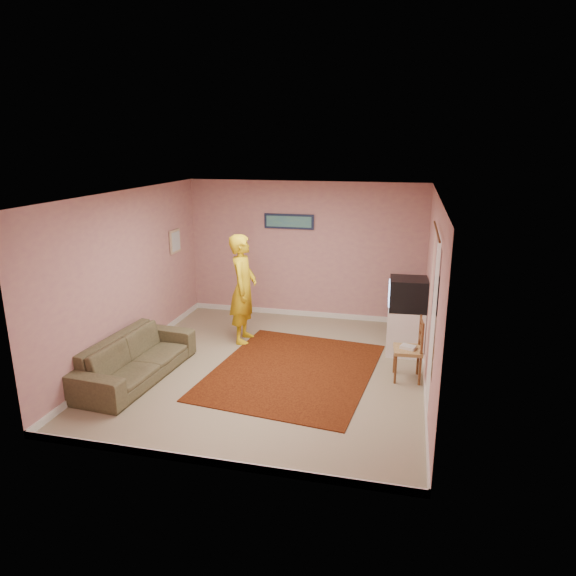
% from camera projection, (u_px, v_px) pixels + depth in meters
% --- Properties ---
extents(ground, '(5.00, 5.00, 0.00)m').
position_uv_depth(ground, '(271.00, 368.00, 7.73)').
color(ground, gray).
rests_on(ground, ground).
extents(wall_back, '(4.50, 0.02, 2.60)m').
position_uv_depth(wall_back, '(305.00, 251.00, 9.71)').
color(wall_back, tan).
rests_on(wall_back, ground).
extents(wall_front, '(4.50, 0.02, 2.60)m').
position_uv_depth(wall_front, '(203.00, 352.00, 5.03)').
color(wall_front, tan).
rests_on(wall_front, ground).
extents(wall_left, '(0.02, 5.00, 2.60)m').
position_uv_depth(wall_left, '(129.00, 276.00, 7.87)').
color(wall_left, tan).
rests_on(wall_left, ground).
extents(wall_right, '(0.02, 5.00, 2.60)m').
position_uv_depth(wall_right, '(432.00, 295.00, 6.87)').
color(wall_right, tan).
rests_on(wall_right, ground).
extents(ceiling, '(4.50, 5.00, 0.02)m').
position_uv_depth(ceiling, '(269.00, 194.00, 7.01)').
color(ceiling, white).
rests_on(ceiling, wall_back).
extents(baseboard_back, '(4.50, 0.02, 0.10)m').
position_uv_depth(baseboard_back, '(304.00, 313.00, 10.04)').
color(baseboard_back, silver).
rests_on(baseboard_back, ground).
extents(baseboard_front, '(4.50, 0.02, 0.10)m').
position_uv_depth(baseboard_front, '(209.00, 462.00, 5.38)').
color(baseboard_front, silver).
rests_on(baseboard_front, ground).
extents(baseboard_left, '(0.02, 5.00, 0.10)m').
position_uv_depth(baseboard_left, '(136.00, 352.00, 8.21)').
color(baseboard_left, silver).
rests_on(baseboard_left, ground).
extents(baseboard_right, '(0.02, 5.00, 0.10)m').
position_uv_depth(baseboard_right, '(424.00, 380.00, 7.22)').
color(baseboard_right, silver).
rests_on(baseboard_right, ground).
extents(window, '(0.01, 1.10, 1.50)m').
position_uv_depth(window, '(435.00, 305.00, 5.99)').
color(window, black).
rests_on(window, wall_right).
extents(curtain_sheer, '(0.01, 0.75, 2.10)m').
position_uv_depth(curtain_sheer, '(433.00, 325.00, 5.91)').
color(curtain_sheer, white).
rests_on(curtain_sheer, wall_right).
extents(curtain_floral, '(0.01, 0.35, 2.10)m').
position_uv_depth(curtain_floral, '(430.00, 307.00, 6.57)').
color(curtain_floral, beige).
rests_on(curtain_floral, wall_right).
extents(curtain_rod, '(0.02, 1.40, 0.02)m').
position_uv_depth(curtain_rod, '(437.00, 231.00, 5.76)').
color(curtain_rod, brown).
rests_on(curtain_rod, wall_right).
extents(picture_back, '(0.95, 0.04, 0.28)m').
position_uv_depth(picture_back, '(289.00, 221.00, 9.60)').
color(picture_back, '#141D39').
rests_on(picture_back, wall_back).
extents(picture_left, '(0.04, 0.38, 0.42)m').
position_uv_depth(picture_left, '(175.00, 241.00, 9.29)').
color(picture_left, tan).
rests_on(picture_left, wall_left).
extents(area_rug, '(2.56, 3.05, 0.02)m').
position_uv_depth(area_rug, '(293.00, 371.00, 7.63)').
color(area_rug, black).
rests_on(area_rug, ground).
extents(tv_cabinet, '(0.58, 0.53, 0.74)m').
position_uv_depth(tv_cabinet, '(406.00, 331.00, 8.19)').
color(tv_cabinet, white).
rests_on(tv_cabinet, ground).
extents(crt_tv, '(0.61, 0.55, 0.50)m').
position_uv_depth(crt_tv, '(408.00, 294.00, 8.02)').
color(crt_tv, black).
rests_on(crt_tv, tv_cabinet).
extents(chair_a, '(0.45, 0.44, 0.48)m').
position_uv_depth(chair_a, '(405.00, 301.00, 9.17)').
color(chair_a, tan).
rests_on(chair_a, ground).
extents(dvd_player, '(0.34, 0.25, 0.06)m').
position_uv_depth(dvd_player, '(405.00, 305.00, 9.18)').
color(dvd_player, '#A6A6AA').
rests_on(dvd_player, chair_a).
extents(blue_throw, '(0.42, 0.05, 0.44)m').
position_uv_depth(blue_throw, '(406.00, 291.00, 9.17)').
color(blue_throw, '#99C3FA').
rests_on(blue_throw, chair_a).
extents(chair_b, '(0.42, 0.44, 0.50)m').
position_uv_depth(chair_b, '(408.00, 342.00, 7.23)').
color(chair_b, tan).
rests_on(chair_b, ground).
extents(game_console, '(0.24, 0.20, 0.04)m').
position_uv_depth(game_console, '(408.00, 347.00, 7.25)').
color(game_console, silver).
rests_on(game_console, chair_b).
extents(sofa, '(0.98, 2.15, 0.61)m').
position_uv_depth(sofa, '(136.00, 358.00, 7.34)').
color(sofa, brown).
rests_on(sofa, ground).
extents(person, '(0.49, 0.70, 1.84)m').
position_uv_depth(person, '(243.00, 289.00, 8.56)').
color(person, gold).
rests_on(person, ground).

